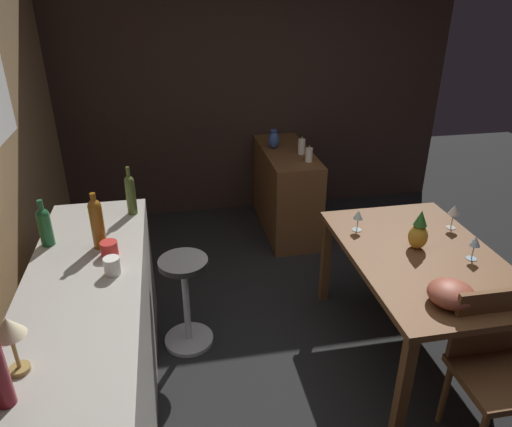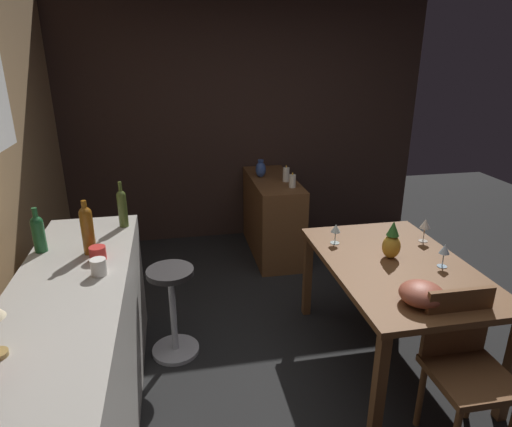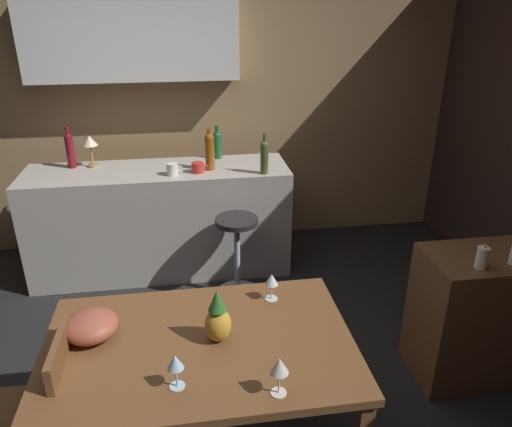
{
  "view_description": "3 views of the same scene",
  "coord_description": "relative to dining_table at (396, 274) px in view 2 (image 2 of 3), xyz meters",
  "views": [
    {
      "loc": [
        -2.22,
        1.0,
        2.28
      ],
      "look_at": [
        0.62,
        0.46,
        0.85
      ],
      "focal_mm": 33.51,
      "sensor_mm": 36.0,
      "label": 1
    },
    {
      "loc": [
        -2.3,
        0.91,
        2.05
      ],
      "look_at": [
        0.6,
        0.35,
        0.95
      ],
      "focal_mm": 30.94,
      "sensor_mm": 36.0,
      "label": 2
    },
    {
      "loc": [
        0.06,
        -2.27,
        2.16
      ],
      "look_at": [
        0.49,
        0.56,
        0.88
      ],
      "focal_mm": 34.16,
      "sensor_mm": 36.0,
      "label": 3
    }
  ],
  "objects": [
    {
      "name": "pillar_candle_tall",
      "position": [
        1.74,
        0.31,
        0.23
      ],
      "size": [
        0.06,
        0.06,
        0.17
      ],
      "color": "white",
      "rests_on": "sideboard_cabinet"
    },
    {
      "name": "wine_bottle_olive",
      "position": [
        0.59,
        1.76,
        0.39
      ],
      "size": [
        0.06,
        0.06,
        0.32
      ],
      "color": "#475623",
      "rests_on": "kitchen_counter"
    },
    {
      "name": "dining_table",
      "position": [
        0.0,
        0.0,
        0.0
      ],
      "size": [
        1.39,
        0.9,
        0.74
      ],
      "color": "brown",
      "rests_on": "ground_plane"
    },
    {
      "name": "sideboard_cabinet",
      "position": [
        1.86,
        0.41,
        -0.25
      ],
      "size": [
        1.1,
        0.44,
        0.82
      ],
      "primitive_type": "cube",
      "color": "brown",
      "rests_on": "ground_plane"
    },
    {
      "name": "cup_white",
      "position": [
        -0.11,
        1.84,
        0.29
      ],
      "size": [
        0.12,
        0.08,
        0.09
      ],
      "color": "white",
      "rests_on": "kitchen_counter"
    },
    {
      "name": "wine_bottle_amber",
      "position": [
        0.19,
        1.93,
        0.4
      ],
      "size": [
        0.07,
        0.07,
        0.33
      ],
      "color": "#8C5114",
      "rests_on": "kitchen_counter"
    },
    {
      "name": "wine_glass_center",
      "position": [
        0.29,
        -0.35,
        0.21
      ],
      "size": [
        0.07,
        0.07,
        0.17
      ],
      "color": "silver",
      "rests_on": "dining_table"
    },
    {
      "name": "pineapple_centerpiece",
      "position": [
        0.09,
        0.01,
        0.19
      ],
      "size": [
        0.12,
        0.12,
        0.26
      ],
      "color": "gold",
      "rests_on": "dining_table"
    },
    {
      "name": "wine_glass_left",
      "position": [
        -0.1,
        -0.26,
        0.2
      ],
      "size": [
        0.07,
        0.07,
        0.16
      ],
      "color": "silver",
      "rests_on": "dining_table"
    },
    {
      "name": "wine_bottle_green",
      "position": [
        0.27,
        2.22,
        0.37
      ],
      "size": [
        0.07,
        0.07,
        0.28
      ],
      "color": "#1E592D",
      "rests_on": "kitchen_counter"
    },
    {
      "name": "bar_stool",
      "position": [
        0.34,
        1.47,
        -0.3
      ],
      "size": [
        0.34,
        0.34,
        0.66
      ],
      "color": "#262323",
      "rests_on": "ground_plane"
    },
    {
      "name": "wall_side_right",
      "position": [
        2.48,
        0.79,
        0.64
      ],
      "size": [
        0.1,
        4.4,
        2.6
      ],
      "primitive_type": "cube",
      "color": "#33231E",
      "rests_on": "ground_plane"
    },
    {
      "name": "vase_ceramic_blue",
      "position": [
        1.94,
        0.52,
        0.25
      ],
      "size": [
        0.11,
        0.11,
        0.18
      ],
      "color": "#334C8C",
      "rests_on": "sideboard_cabinet"
    },
    {
      "name": "kitchen_counter",
      "position": [
        -0.24,
        1.99,
        -0.21
      ],
      "size": [
        2.1,
        0.6,
        0.9
      ],
      "primitive_type": "cube",
      "color": "#B2ADA3",
      "rests_on": "ground_plane"
    },
    {
      "name": "ground_plane",
      "position": [
        -0.07,
        0.49,
        -0.66
      ],
      "size": [
        9.0,
        9.0,
        0.0
      ],
      "primitive_type": "plane",
      "color": "black"
    },
    {
      "name": "cup_red",
      "position": [
        0.09,
        1.87,
        0.28
      ],
      "size": [
        0.13,
        0.09,
        0.08
      ],
      "color": "red",
      "rests_on": "kitchen_counter"
    },
    {
      "name": "pillar_candle_short",
      "position": [
        1.53,
        0.3,
        0.22
      ],
      "size": [
        0.06,
        0.06,
        0.15
      ],
      "color": "white",
      "rests_on": "sideboard_cabinet"
    },
    {
      "name": "fruit_bowl",
      "position": [
        -0.48,
        0.11,
        0.14
      ],
      "size": [
        0.24,
        0.24,
        0.12
      ],
      "primitive_type": "ellipsoid",
      "color": "#9E4C38",
      "rests_on": "dining_table"
    },
    {
      "name": "wine_glass_right",
      "position": [
        0.38,
        0.29,
        0.19
      ],
      "size": [
        0.07,
        0.07,
        0.15
      ],
      "color": "silver",
      "rests_on": "dining_table"
    },
    {
      "name": "chair_near_window",
      "position": [
        -0.7,
        -0.05,
        -0.17
      ],
      "size": [
        0.4,
        0.4,
        0.87
      ],
      "color": "brown",
      "rests_on": "ground_plane"
    }
  ]
}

